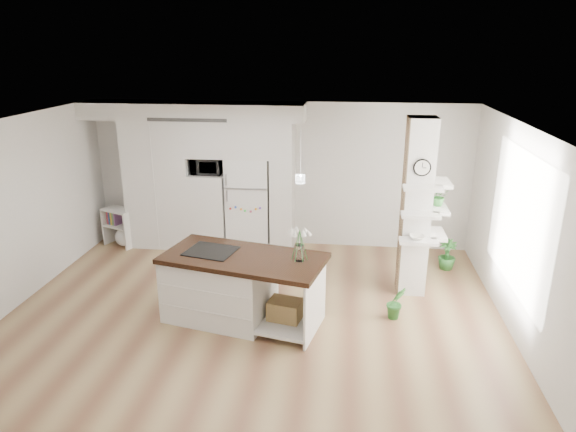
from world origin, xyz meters
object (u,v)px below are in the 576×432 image
object	(u,v)px
kitchen_island	(228,285)
floor_plant_a	(396,302)
refrigerator	(249,203)
bookshelf	(122,230)

from	to	relation	value
kitchen_island	floor_plant_a	distance (m)	2.36
refrigerator	bookshelf	distance (m)	2.52
refrigerator	bookshelf	world-z (taller)	refrigerator
kitchen_island	bookshelf	distance (m)	3.60
bookshelf	floor_plant_a	distance (m)	5.44
bookshelf	floor_plant_a	xyz separation A→B (m)	(4.98, -2.19, -0.07)
kitchen_island	refrigerator	bearing A→B (deg)	106.94
floor_plant_a	kitchen_island	bearing A→B (deg)	-173.82
refrigerator	kitchen_island	bearing A→B (deg)	-85.83
refrigerator	kitchen_island	xyz separation A→B (m)	(0.19, -2.64, -0.37)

